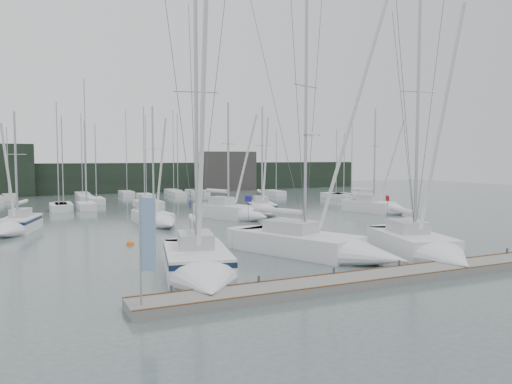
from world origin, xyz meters
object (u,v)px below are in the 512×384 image
at_px(sailboat_near_right, 427,249).
at_px(dock_banner, 145,240).
at_px(buoy_c, 130,245).
at_px(sailboat_mid_b, 158,220).
at_px(sailboat_mid_c, 237,213).
at_px(sailboat_near_left, 200,268).
at_px(buoy_b, 293,228).
at_px(sailboat_mid_a, 14,226).
at_px(sailboat_mid_e, 382,208).
at_px(sailboat_mid_d, 264,209).
at_px(sailboat_near_center, 331,248).
at_px(buoy_a, 195,241).

xyz_separation_m(sailboat_near_right, dock_banner, (-17.25, -3.38, 2.27)).
height_order(sailboat_near_right, buoy_c, sailboat_near_right).
bearing_deg(sailboat_mid_b, buoy_c, -120.32).
relative_size(sailboat_near_right, sailboat_mid_c, 1.39).
bearing_deg(sailboat_near_left, buoy_c, 107.77).
bearing_deg(sailboat_near_right, buoy_b, 108.64).
height_order(sailboat_mid_a, buoy_c, sailboat_mid_a).
bearing_deg(sailboat_mid_e, sailboat_near_left, -161.13).
relative_size(sailboat_mid_d, sailboat_mid_e, 1.01).
bearing_deg(sailboat_mid_b, sailboat_near_right, -67.70).
height_order(sailboat_mid_b, buoy_c, sailboat_mid_b).
bearing_deg(sailboat_mid_e, sailboat_near_right, -140.32).
xyz_separation_m(sailboat_near_center, dock_banner, (-12.33, -6.03, 2.28)).
xyz_separation_m(sailboat_mid_d, buoy_b, (-2.04, -9.96, -0.58)).
relative_size(sailboat_near_right, sailboat_mid_d, 1.40).
relative_size(sailboat_mid_c, buoy_b, 17.58).
distance_m(buoy_b, dock_banner, 24.44).
bearing_deg(buoy_b, sailboat_mid_d, 78.42).
relative_size(sailboat_near_right, buoy_a, 28.63).
bearing_deg(sailboat_mid_e, sailboat_mid_c, 156.23).
height_order(sailboat_mid_e, buoy_b, sailboat_mid_e).
height_order(sailboat_mid_d, sailboat_mid_e, sailboat_mid_d).
relative_size(sailboat_mid_a, buoy_b, 15.09).
height_order(buoy_b, buoy_c, buoy_b).
relative_size(sailboat_mid_c, sailboat_mid_e, 1.01).
height_order(sailboat_near_left, sailboat_mid_c, sailboat_near_left).
height_order(sailboat_mid_d, buoy_c, sailboat_mid_d).
relative_size(sailboat_mid_c, buoy_c, 21.61).
bearing_deg(sailboat_mid_a, dock_banner, -63.04).
xyz_separation_m(sailboat_near_center, buoy_c, (-9.96, 9.71, -0.59)).
bearing_deg(buoy_b, sailboat_near_right, -86.55).
distance_m(sailboat_mid_d, buoy_a, 17.04).
xyz_separation_m(buoy_b, dock_banner, (-16.37, -17.92, 2.87)).
bearing_deg(sailboat_mid_c, buoy_a, -149.84).
xyz_separation_m(sailboat_mid_a, sailboat_mid_b, (11.31, -0.36, -0.04)).
bearing_deg(sailboat_mid_c, sailboat_mid_a, 159.13).
bearing_deg(dock_banner, sailboat_mid_e, 62.31).
relative_size(sailboat_mid_d, buoy_a, 20.51).
bearing_deg(buoy_c, buoy_b, 8.87).
xyz_separation_m(sailboat_mid_d, dock_banner, (-18.41, -27.88, 2.29)).
bearing_deg(sailboat_mid_a, sailboat_mid_b, 13.83).
height_order(sailboat_near_right, sailboat_mid_b, sailboat_near_right).
height_order(sailboat_near_left, buoy_c, sailboat_near_left).
bearing_deg(sailboat_mid_e, buoy_c, 178.68).
xyz_separation_m(sailboat_near_left, sailboat_mid_d, (14.91, 23.82, -0.07)).
relative_size(sailboat_mid_d, dock_banner, 2.89).
height_order(sailboat_mid_b, sailboat_mid_d, sailboat_mid_d).
relative_size(sailboat_near_left, sailboat_mid_c, 1.29).
distance_m(sailboat_near_left, sailboat_mid_d, 28.10).
bearing_deg(buoy_b, sailboat_near_left, -132.87).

